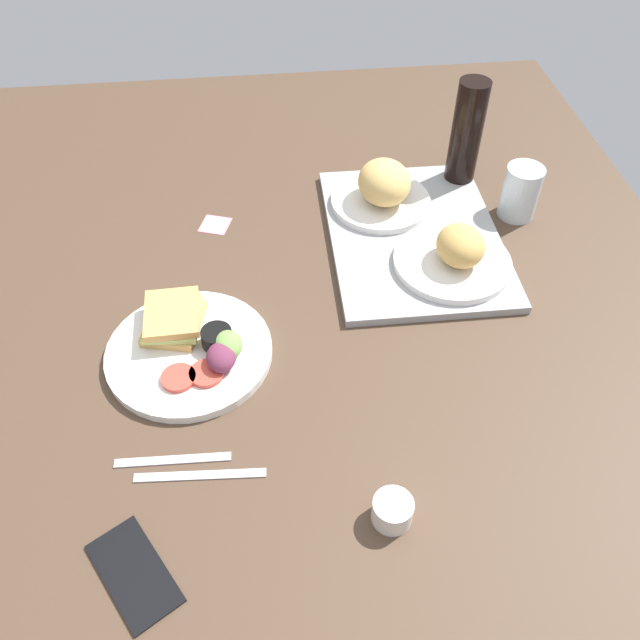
# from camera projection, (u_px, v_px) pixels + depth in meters

# --- Properties ---
(ground_plane) EXTENTS (1.90, 1.50, 0.03)m
(ground_plane) POSITION_uv_depth(u_px,v_px,m) (302.00, 335.00, 1.15)
(ground_plane) COLOR #4C3828
(serving_tray) EXTENTS (0.45, 0.33, 0.02)m
(serving_tray) POSITION_uv_depth(u_px,v_px,m) (414.00, 236.00, 1.30)
(serving_tray) COLOR #9EA0A3
(serving_tray) RESTS_ON ground_plane
(bread_plate_near) EXTENTS (0.21, 0.21, 0.10)m
(bread_plate_near) POSITION_uv_depth(u_px,v_px,m) (383.00, 189.00, 1.33)
(bread_plate_near) COLOR white
(bread_plate_near) RESTS_ON serving_tray
(bread_plate_far) EXTENTS (0.22, 0.22, 0.08)m
(bread_plate_far) POSITION_uv_depth(u_px,v_px,m) (456.00, 254.00, 1.21)
(bread_plate_far) COLOR white
(bread_plate_far) RESTS_ON serving_tray
(plate_with_salad) EXTENTS (0.28, 0.28, 0.05)m
(plate_with_salad) POSITION_uv_depth(u_px,v_px,m) (191.00, 345.00, 1.09)
(plate_with_salad) COLOR white
(plate_with_salad) RESTS_ON ground_plane
(drinking_glass) EXTENTS (0.07, 0.07, 0.11)m
(drinking_glass) POSITION_uv_depth(u_px,v_px,m) (521.00, 192.00, 1.32)
(drinking_glass) COLOR silver
(drinking_glass) RESTS_ON ground_plane
(soda_bottle) EXTENTS (0.06, 0.06, 0.23)m
(soda_bottle) POSITION_uv_depth(u_px,v_px,m) (466.00, 135.00, 1.35)
(soda_bottle) COLOR black
(soda_bottle) RESTS_ON ground_plane
(espresso_cup) EXTENTS (0.06, 0.06, 0.04)m
(espresso_cup) POSITION_uv_depth(u_px,v_px,m) (392.00, 511.00, 0.88)
(espresso_cup) COLOR silver
(espresso_cup) RESTS_ON ground_plane
(fork) EXTENTS (0.02, 0.17, 0.01)m
(fork) POSITION_uv_depth(u_px,v_px,m) (173.00, 459.00, 0.96)
(fork) COLOR #B7B7BC
(fork) RESTS_ON ground_plane
(knife) EXTENTS (0.03, 0.19, 0.01)m
(knife) POSITION_uv_depth(u_px,v_px,m) (200.00, 475.00, 0.94)
(knife) COLOR #B7B7BC
(knife) RESTS_ON ground_plane
(cell_phone) EXTENTS (0.16, 0.14, 0.01)m
(cell_phone) POSITION_uv_depth(u_px,v_px,m) (134.00, 572.00, 0.84)
(cell_phone) COLOR black
(cell_phone) RESTS_ON ground_plane
(sticky_note) EXTENTS (0.07, 0.07, 0.00)m
(sticky_note) POSITION_uv_depth(u_px,v_px,m) (215.00, 225.00, 1.33)
(sticky_note) COLOR pink
(sticky_note) RESTS_ON ground_plane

